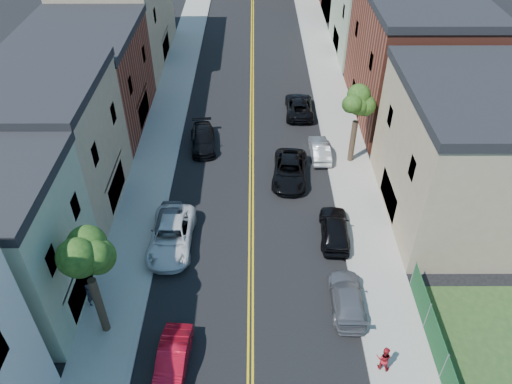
{
  "coord_description": "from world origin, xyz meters",
  "views": [
    {
      "loc": [
        0.24,
        -2.31,
        22.89
      ],
      "look_at": [
        0.33,
        23.59,
        2.0
      ],
      "focal_mm": 34.52,
      "sensor_mm": 36.0,
      "label": 1
    }
  ],
  "objects_px": {
    "silver_car_right": "(320,150)",
    "dark_car_right_far": "(299,106)",
    "grey_car_left": "(167,227)",
    "black_suv_lane": "(290,170)",
    "black_car_right": "(335,228)",
    "white_pickup": "(171,236)",
    "pedestrian_left": "(90,294)",
    "grey_car_right": "(347,298)",
    "red_sedan": "(173,360)",
    "black_car_left": "(203,139)",
    "pedestrian_right": "(384,358)"
  },
  "relations": [
    {
      "from": "grey_car_right",
      "to": "silver_car_right",
      "type": "height_order",
      "value": "grey_car_right"
    },
    {
      "from": "black_car_left",
      "to": "dark_car_right_far",
      "type": "distance_m",
      "value": 10.04
    },
    {
      "from": "white_pickup",
      "to": "pedestrian_left",
      "type": "height_order",
      "value": "pedestrian_left"
    },
    {
      "from": "white_pickup",
      "to": "dark_car_right_far",
      "type": "bearing_deg",
      "value": 61.67
    },
    {
      "from": "grey_car_left",
      "to": "black_car_right",
      "type": "bearing_deg",
      "value": 0.63
    },
    {
      "from": "grey_car_left",
      "to": "dark_car_right_far",
      "type": "distance_m",
      "value": 19.11
    },
    {
      "from": "white_pickup",
      "to": "black_car_right",
      "type": "bearing_deg",
      "value": 4.21
    },
    {
      "from": "red_sedan",
      "to": "grey_car_right",
      "type": "xyz_separation_m",
      "value": [
        9.43,
        3.94,
        -0.02
      ]
    },
    {
      "from": "white_pickup",
      "to": "black_car_left",
      "type": "relative_size",
      "value": 1.21
    },
    {
      "from": "grey_car_left",
      "to": "black_suv_lane",
      "type": "height_order",
      "value": "grey_car_left"
    },
    {
      "from": "grey_car_left",
      "to": "dark_car_right_far",
      "type": "xyz_separation_m",
      "value": [
        9.84,
        16.38,
        -0.08
      ]
    },
    {
      "from": "pedestrian_right",
      "to": "white_pickup",
      "type": "bearing_deg",
      "value": -16.22
    },
    {
      "from": "black_car_right",
      "to": "dark_car_right_far",
      "type": "height_order",
      "value": "black_car_right"
    },
    {
      "from": "red_sedan",
      "to": "grey_car_right",
      "type": "bearing_deg",
      "value": 26.38
    },
    {
      "from": "red_sedan",
      "to": "pedestrian_left",
      "type": "xyz_separation_m",
      "value": [
        -5.17,
        4.03,
        0.23
      ]
    },
    {
      "from": "grey_car_right",
      "to": "pedestrian_left",
      "type": "relative_size",
      "value": 3.01
    },
    {
      "from": "dark_car_right_far",
      "to": "pedestrian_left",
      "type": "xyz_separation_m",
      "value": [
        -13.44,
        -22.03,
        0.19
      ]
    },
    {
      "from": "grey_car_right",
      "to": "pedestrian_left",
      "type": "distance_m",
      "value": 14.6
    },
    {
      "from": "dark_car_right_far",
      "to": "pedestrian_right",
      "type": "xyz_separation_m",
      "value": [
        2.36,
        -26.16,
        0.22
      ]
    },
    {
      "from": "red_sedan",
      "to": "black_car_right",
      "type": "height_order",
      "value": "black_car_right"
    },
    {
      "from": "white_pickup",
      "to": "black_suv_lane",
      "type": "xyz_separation_m",
      "value": [
        8.04,
        7.15,
        -0.05
      ]
    },
    {
      "from": "grey_car_left",
      "to": "silver_car_right",
      "type": "bearing_deg",
      "value": 41.47
    },
    {
      "from": "white_pickup",
      "to": "dark_car_right_far",
      "type": "xyz_separation_m",
      "value": [
        9.48,
        17.17,
        -0.08
      ]
    },
    {
      "from": "black_car_right",
      "to": "silver_car_right",
      "type": "relative_size",
      "value": 1.14
    },
    {
      "from": "black_suv_lane",
      "to": "grey_car_right",
      "type": "bearing_deg",
      "value": -72.17
    },
    {
      "from": "silver_car_right",
      "to": "dark_car_right_far",
      "type": "bearing_deg",
      "value": -82.29
    },
    {
      "from": "red_sedan",
      "to": "pedestrian_left",
      "type": "height_order",
      "value": "pedestrian_left"
    },
    {
      "from": "black_car_left",
      "to": "black_suv_lane",
      "type": "bearing_deg",
      "value": -39.41
    },
    {
      "from": "dark_car_right_far",
      "to": "black_suv_lane",
      "type": "bearing_deg",
      "value": 83.1
    },
    {
      "from": "dark_car_right_far",
      "to": "red_sedan",
      "type": "bearing_deg",
      "value": 73.66
    },
    {
      "from": "black_car_left",
      "to": "dark_car_right_far",
      "type": "bearing_deg",
      "value": 26.92
    },
    {
      "from": "grey_car_left",
      "to": "black_suv_lane",
      "type": "xyz_separation_m",
      "value": [
        8.4,
        6.35,
        -0.05
      ]
    },
    {
      "from": "red_sedan",
      "to": "black_suv_lane",
      "type": "xyz_separation_m",
      "value": [
        6.83,
        16.04,
        0.07
      ]
    },
    {
      "from": "grey_car_right",
      "to": "grey_car_left",
      "type": "bearing_deg",
      "value": -26.33
    },
    {
      "from": "black_car_right",
      "to": "pedestrian_left",
      "type": "relative_size",
      "value": 3.01
    },
    {
      "from": "black_car_left",
      "to": "black_car_right",
      "type": "bearing_deg",
      "value": -55.49
    },
    {
      "from": "black_suv_lane",
      "to": "pedestrian_left",
      "type": "relative_size",
      "value": 3.54
    },
    {
      "from": "grey_car_right",
      "to": "pedestrian_right",
      "type": "height_order",
      "value": "pedestrian_right"
    },
    {
      "from": "red_sedan",
      "to": "white_pickup",
      "type": "distance_m",
      "value": 8.98
    },
    {
      "from": "white_pickup",
      "to": "black_car_left",
      "type": "xyz_separation_m",
      "value": [
        1.1,
        11.64,
        -0.11
      ]
    },
    {
      "from": "grey_car_right",
      "to": "dark_car_right_far",
      "type": "distance_m",
      "value": 22.15
    },
    {
      "from": "black_suv_lane",
      "to": "pedestrian_left",
      "type": "height_order",
      "value": "pedestrian_left"
    },
    {
      "from": "black_suv_lane",
      "to": "pedestrian_right",
      "type": "distance_m",
      "value": 16.58
    },
    {
      "from": "grey_car_left",
      "to": "silver_car_right",
      "type": "height_order",
      "value": "grey_car_left"
    },
    {
      "from": "black_car_right",
      "to": "grey_car_right",
      "type": "bearing_deg",
      "value": 93.66
    },
    {
      "from": "black_car_right",
      "to": "silver_car_right",
      "type": "height_order",
      "value": "black_car_right"
    },
    {
      "from": "black_car_right",
      "to": "black_suv_lane",
      "type": "xyz_separation_m",
      "value": [
        -2.6,
        6.47,
        -0.03
      ]
    },
    {
      "from": "black_car_right",
      "to": "pedestrian_right",
      "type": "bearing_deg",
      "value": 100.74
    },
    {
      "from": "grey_car_left",
      "to": "black_car_right",
      "type": "relative_size",
      "value": 1.03
    },
    {
      "from": "silver_car_right",
      "to": "black_car_right",
      "type": "bearing_deg",
      "value": 88.39
    }
  ]
}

